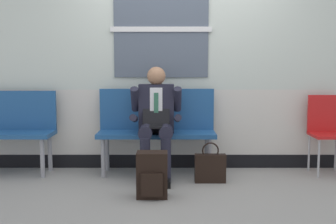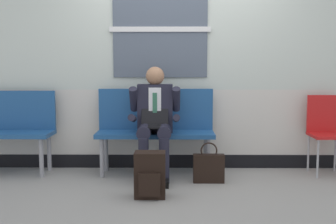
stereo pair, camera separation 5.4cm
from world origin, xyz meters
TOP-DOWN VIEW (x-y plane):
  - ground_plane at (0.00, 0.00)m, footprint 18.00×18.00m
  - station_wall at (-0.00, 0.59)m, footprint 6.47×0.17m
  - bench_with_person at (-0.30, 0.32)m, footprint 1.35×0.42m
  - bench_empty at (-2.09, 0.32)m, footprint 1.19×0.42m
  - person_seated at (-0.30, 0.12)m, footprint 0.57×0.70m
  - backpack at (-0.32, -0.61)m, footprint 0.29×0.24m
  - handbag at (0.29, -0.11)m, footprint 0.33×0.09m
  - folding_chair at (1.69, 0.32)m, footprint 0.38×0.38m

SIDE VIEW (x-z plane):
  - ground_plane at x=0.00m, z-range 0.00..0.00m
  - handbag at x=0.29m, z-range -0.06..0.39m
  - backpack at x=-0.32m, z-range 0.00..0.44m
  - folding_chair at x=1.69m, z-range 0.09..1.00m
  - bench_empty at x=-2.09m, z-range 0.08..1.04m
  - bench_with_person at x=-0.30m, z-range 0.08..1.06m
  - person_seated at x=-0.30m, z-range 0.04..1.29m
  - station_wall at x=0.00m, z-range -0.01..3.11m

